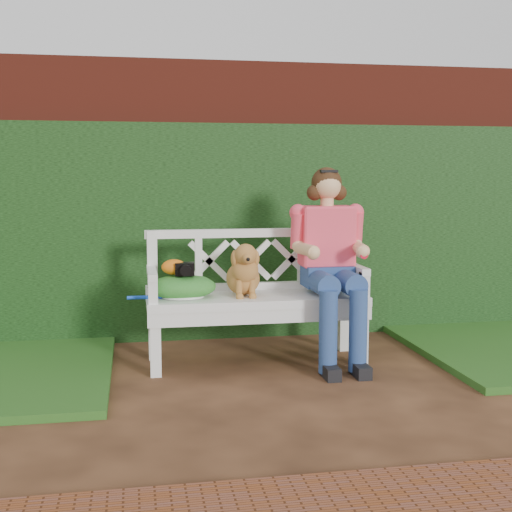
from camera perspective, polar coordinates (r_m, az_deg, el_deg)
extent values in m
plane|color=#311D11|center=(4.06, 3.80, -12.01)|extent=(60.00, 60.00, 0.00)
cube|color=maroon|center=(5.70, -0.74, 4.76)|extent=(10.00, 0.30, 2.20)
cube|color=#296123|center=(5.50, -0.36, 2.07)|extent=(10.00, 0.18, 1.70)
cube|color=black|center=(4.60, -5.95, -1.08)|extent=(0.13, 0.11, 0.09)
ellipsoid|color=orange|center=(4.63, -6.86, -0.92)|extent=(0.17, 0.13, 0.10)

